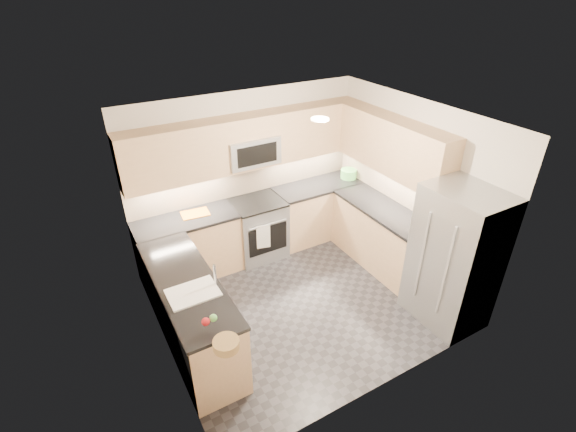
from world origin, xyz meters
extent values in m
cube|color=black|center=(0.00, 0.00, 0.00)|extent=(3.60, 3.20, 0.00)
cube|color=beige|center=(0.00, 0.00, 2.50)|extent=(3.60, 3.20, 0.02)
cube|color=beige|center=(0.00, 1.60, 1.25)|extent=(3.60, 0.02, 2.50)
cube|color=beige|center=(0.00, -1.60, 1.25)|extent=(3.60, 0.02, 2.50)
cube|color=beige|center=(-1.80, 0.00, 1.25)|extent=(0.02, 3.20, 2.50)
cube|color=beige|center=(1.80, 0.00, 1.25)|extent=(0.02, 3.20, 2.50)
cube|color=tan|center=(-1.09, 1.30, 0.45)|extent=(1.42, 0.60, 0.90)
cube|color=tan|center=(1.09, 1.30, 0.45)|extent=(1.42, 0.60, 0.90)
cube|color=tan|center=(1.50, 0.15, 0.45)|extent=(0.60, 1.70, 0.90)
cube|color=tan|center=(-1.50, 0.00, 0.45)|extent=(0.60, 2.00, 0.90)
cube|color=black|center=(-1.09, 1.30, 0.92)|extent=(1.42, 0.63, 0.04)
cube|color=black|center=(1.09, 1.30, 0.92)|extent=(1.42, 0.63, 0.04)
cube|color=black|center=(1.50, 0.15, 0.92)|extent=(0.63, 1.70, 0.04)
cube|color=black|center=(-1.50, 0.00, 0.92)|extent=(0.63, 2.00, 0.04)
cube|color=tan|center=(0.00, 1.43, 1.83)|extent=(3.60, 0.35, 0.75)
cube|color=tan|center=(1.62, 0.28, 1.83)|extent=(0.35, 1.95, 0.75)
cube|color=tan|center=(0.00, 1.60, 1.20)|extent=(3.60, 0.01, 0.51)
cube|color=tan|center=(1.80, 0.45, 1.20)|extent=(0.01, 2.30, 0.51)
cube|color=#919498|center=(0.00, 1.28, 0.46)|extent=(0.76, 0.65, 0.91)
cube|color=black|center=(0.00, 1.28, 0.92)|extent=(0.76, 0.65, 0.03)
cube|color=black|center=(0.00, 0.95, 0.45)|extent=(0.62, 0.02, 0.45)
cylinder|color=#B2B5BA|center=(0.00, 0.93, 0.72)|extent=(0.60, 0.02, 0.02)
cube|color=#A8ACB0|center=(0.00, 1.40, 1.70)|extent=(0.76, 0.40, 0.40)
cube|color=black|center=(0.00, 1.20, 1.70)|extent=(0.60, 0.01, 0.28)
cube|color=gray|center=(1.45, -1.15, 0.90)|extent=(0.70, 0.90, 1.80)
cylinder|color=#B2B5BA|center=(1.08, -1.33, 0.95)|extent=(0.02, 0.02, 1.20)
cylinder|color=#B2B5BA|center=(1.08, -0.97, 0.95)|extent=(0.02, 0.02, 1.20)
cube|color=white|center=(-1.50, -0.25, 0.88)|extent=(0.52, 0.38, 0.16)
cylinder|color=silver|center=(-1.24, -0.25, 1.08)|extent=(0.03, 0.03, 0.28)
cylinder|color=#56B84E|center=(1.67, 1.26, 1.01)|extent=(0.32, 0.32, 0.15)
cube|color=#C36612|center=(-0.92, 1.37, 0.95)|extent=(0.40, 0.30, 0.01)
cylinder|color=#987747|center=(-1.48, -1.11, 0.98)|extent=(0.32, 0.32, 0.09)
sphere|color=maroon|center=(-1.56, -0.83, 1.05)|extent=(0.08, 0.08, 0.08)
sphere|color=#52A848|center=(-1.48, -0.82, 1.05)|extent=(0.08, 0.08, 0.08)
cube|color=white|center=(-0.09, 0.91, 0.55)|extent=(0.20, 0.07, 0.38)
camera|label=1|loc=(-2.32, -3.69, 3.85)|focal=26.00mm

